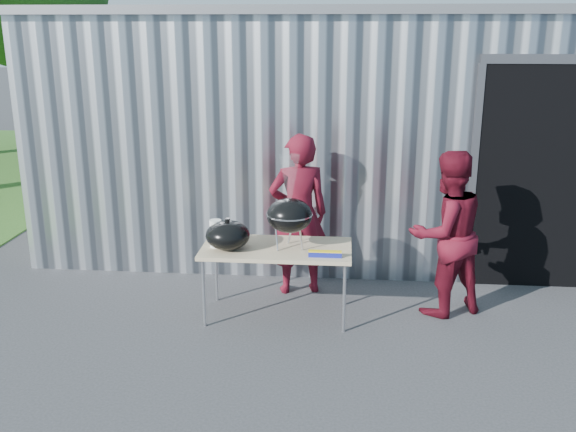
# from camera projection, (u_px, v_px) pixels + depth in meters

# --- Properties ---
(ground) EXTENTS (80.00, 80.00, 0.00)m
(ground) POSITION_uv_depth(u_px,v_px,m) (273.00, 344.00, 6.05)
(ground) COLOR #313134
(building) EXTENTS (8.20, 6.20, 3.10)m
(building) POSITION_uv_depth(u_px,v_px,m) (364.00, 116.00, 9.91)
(building) COLOR silver
(building) RESTS_ON ground
(folding_table) EXTENTS (1.50, 0.75, 0.75)m
(folding_table) POSITION_uv_depth(u_px,v_px,m) (277.00, 251.00, 6.45)
(folding_table) COLOR tan
(folding_table) RESTS_ON ground
(kettle_grill) EXTENTS (0.46, 0.46, 0.94)m
(kettle_grill) POSITION_uv_depth(u_px,v_px,m) (289.00, 208.00, 6.29)
(kettle_grill) COLOR black
(kettle_grill) RESTS_ON folding_table
(grill_lid) EXTENTS (0.44, 0.44, 0.32)m
(grill_lid) POSITION_uv_depth(u_px,v_px,m) (228.00, 235.00, 6.34)
(grill_lid) COLOR black
(grill_lid) RESTS_ON folding_table
(paper_towels) EXTENTS (0.12, 0.12, 0.28)m
(paper_towels) POSITION_uv_depth(u_px,v_px,m) (216.00, 233.00, 6.40)
(paper_towels) COLOR white
(paper_towels) RESTS_ON folding_table
(white_tub) EXTENTS (0.20, 0.15, 0.10)m
(white_tub) POSITION_uv_depth(u_px,v_px,m) (226.00, 234.00, 6.67)
(white_tub) COLOR white
(white_tub) RESTS_ON folding_table
(foil_box) EXTENTS (0.32, 0.06, 0.06)m
(foil_box) POSITION_uv_depth(u_px,v_px,m) (325.00, 254.00, 6.15)
(foil_box) COLOR navy
(foil_box) RESTS_ON folding_table
(person_cook) EXTENTS (0.74, 0.58, 1.79)m
(person_cook) POSITION_uv_depth(u_px,v_px,m) (299.00, 215.00, 7.02)
(person_cook) COLOR #550C1A
(person_cook) RESTS_ON ground
(person_bystander) EXTENTS (1.03, 0.95, 1.71)m
(person_bystander) POSITION_uv_depth(u_px,v_px,m) (446.00, 234.00, 6.50)
(person_bystander) COLOR #550C1A
(person_bystander) RESTS_ON ground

